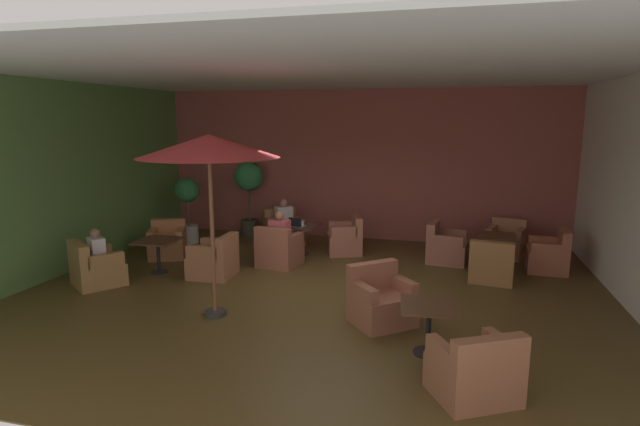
{
  "coord_description": "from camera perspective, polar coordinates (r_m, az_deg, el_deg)",
  "views": [
    {
      "loc": [
        2.17,
        -7.95,
        2.94
      ],
      "look_at": [
        0.0,
        0.44,
        1.33
      ],
      "focal_mm": 28.24,
      "sensor_mm": 36.0,
      "label": 1
    }
  ],
  "objects": [
    {
      "name": "cafe_table_front_right",
      "position": [
        6.61,
        12.24,
        -11.28
      ],
      "size": [
        0.78,
        0.78,
        0.65
      ],
      "color": "black",
      "rests_on": "ground_plane"
    },
    {
      "name": "ceiling_slab",
      "position": [
        8.27,
        -0.79,
        15.77
      ],
      "size": [
        10.07,
        8.7,
        0.06
      ],
      "primitive_type": "cube",
      "color": "silver",
      "rests_on": "wall_back_brick"
    },
    {
      "name": "armchair_rear_right_south",
      "position": [
        11.74,
        20.33,
        -3.12
      ],
      "size": [
        0.92,
        0.94,
        0.8
      ],
      "color": "#9D6142",
      "rests_on": "ground_plane"
    },
    {
      "name": "patron_with_friend",
      "position": [
        9.86,
        -24.0,
        -3.67
      ],
      "size": [
        0.41,
        0.38,
        0.63
      ],
      "color": "silver",
      "rests_on": "ground_plane"
    },
    {
      "name": "open_laptop",
      "position": [
        10.93,
        -2.69,
        -1.26
      ],
      "size": [
        0.35,
        0.29,
        0.2
      ],
      "color": "#9EA0A5",
      "rests_on": "cafe_table_front_left"
    },
    {
      "name": "armchair_mid_center_south",
      "position": [
        9.94,
        -24.11,
        -5.79
      ],
      "size": [
        1.12,
        1.12,
        0.82
      ],
      "color": "olive",
      "rests_on": "ground_plane"
    },
    {
      "name": "armchair_front_right_east",
      "position": [
        5.83,
        17.17,
        -16.91
      ],
      "size": [
        1.07,
        1.03,
        0.8
      ],
      "color": "#92583C",
      "rests_on": "ground_plane"
    },
    {
      "name": "armchair_mid_center_north",
      "position": [
        9.78,
        -11.87,
        -5.29
      ],
      "size": [
        0.82,
        0.8,
        0.81
      ],
      "color": "#97603E",
      "rests_on": "ground_plane"
    },
    {
      "name": "patio_umbrella_tall_red",
      "position": [
        7.44,
        -12.48,
        7.25
      ],
      "size": [
        2.05,
        2.05,
        2.73
      ],
      "color": "#2D2D2D",
      "rests_on": "ground_plane"
    },
    {
      "name": "wall_left_accent",
      "position": [
        10.76,
        -27.41,
        3.45
      ],
      "size": [
        0.08,
        8.7,
        3.66
      ],
      "primitive_type": "cube",
      "color": "#558240",
      "rests_on": "ground_plane"
    },
    {
      "name": "patron_by_window",
      "position": [
        11.94,
        -4.12,
        -0.28
      ],
      "size": [
        0.43,
        0.41,
        0.67
      ],
      "color": "silver",
      "rests_on": "ground_plane"
    },
    {
      "name": "patron_blue_shirt",
      "position": [
        10.2,
        -4.61,
        -1.94
      ],
      "size": [
        0.43,
        0.31,
        0.68
      ],
      "color": "#BA4B50",
      "rests_on": "ground_plane"
    },
    {
      "name": "armchair_front_right_north",
      "position": [
        7.5,
        6.92,
        -9.99
      ],
      "size": [
        1.09,
        1.09,
        0.86
      ],
      "color": "#955640",
      "rests_on": "ground_plane"
    },
    {
      "name": "cafe_table_rear_right",
      "position": [
        10.74,
        19.33,
        -3.22
      ],
      "size": [
        0.77,
        0.77,
        0.65
      ],
      "color": "black",
      "rests_on": "ground_plane"
    },
    {
      "name": "armchair_rear_right_west",
      "position": [
        10.86,
        14.0,
        -3.79
      ],
      "size": [
        0.86,
        0.87,
        0.85
      ],
      "color": "#975A47",
      "rests_on": "ground_plane"
    },
    {
      "name": "ground_plane",
      "position": [
        8.75,
        -0.72,
        -9.16
      ],
      "size": [
        10.07,
        8.7,
        0.02
      ],
      "primitive_type": "cube",
      "color": "#4F3C1C"
    },
    {
      "name": "armchair_front_left_north",
      "position": [
        11.22,
        2.95,
        -3.0
      ],
      "size": [
        0.92,
        0.94,
        0.84
      ],
      "color": "#9E5C46",
      "rests_on": "ground_plane"
    },
    {
      "name": "armchair_front_left_east",
      "position": [
        12.06,
        -4.18,
        -2.09
      ],
      "size": [
        1.13,
        1.13,
        0.83
      ],
      "color": "#92593A",
      "rests_on": "ground_plane"
    },
    {
      "name": "armchair_rear_right_north",
      "position": [
        9.83,
        18.9,
        -5.57
      ],
      "size": [
        0.86,
        0.85,
        0.8
      ],
      "color": "#9B6639",
      "rests_on": "ground_plane"
    },
    {
      "name": "armchair_mid_center_east",
      "position": [
        11.4,
        -16.87,
        -3.29
      ],
      "size": [
        0.96,
        0.97,
        0.79
      ],
      "color": "#A2623A",
      "rests_on": "ground_plane"
    },
    {
      "name": "armchair_front_left_south",
      "position": [
        10.27,
        -4.67,
        -4.28
      ],
      "size": [
        0.87,
        0.87,
        0.84
      ],
      "color": "#985741",
      "rests_on": "ground_plane"
    },
    {
      "name": "iced_drink_cup",
      "position": [
        10.93,
        -2.04,
        -1.25
      ],
      "size": [
        0.08,
        0.08,
        0.11
      ],
      "primitive_type": "cylinder",
      "color": "white",
      "rests_on": "cafe_table_front_left"
    },
    {
      "name": "potted_tree_left_corner",
      "position": [
        12.91,
        -8.07,
        3.11
      ],
      "size": [
        0.74,
        0.74,
        1.9
      ],
      "color": "#3A392F",
      "rests_on": "ground_plane"
    },
    {
      "name": "potted_tree_mid_left",
      "position": [
        12.45,
        -14.77,
        1.11
      ],
      "size": [
        0.59,
        0.59,
        1.58
      ],
      "color": "silver",
      "rests_on": "ground_plane"
    },
    {
      "name": "cafe_table_front_left",
      "position": [
        11.1,
        -2.24,
        -2.08
      ],
      "size": [
        0.77,
        0.77,
        0.65
      ],
      "color": "black",
      "rests_on": "ground_plane"
    },
    {
      "name": "armchair_rear_right_east",
      "position": [
        10.86,
        24.52,
        -4.42
      ],
      "size": [
        0.77,
        0.8,
        0.85
      ],
      "color": "#A2583D",
      "rests_on": "ground_plane"
    },
    {
      "name": "cafe_table_mid_center",
      "position": [
        10.24,
        -17.89,
        -3.6
      ],
      "size": [
        0.77,
        0.77,
        0.65
      ],
      "color": "black",
      "rests_on": "ground_plane"
    },
    {
      "name": "wall_back_brick",
      "position": [
        12.5,
        4.48,
        5.42
      ],
      "size": [
        10.07,
        0.08,
        3.66
      ],
      "primitive_type": "cube",
      "color": "#984B41",
      "rests_on": "ground_plane"
    }
  ]
}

